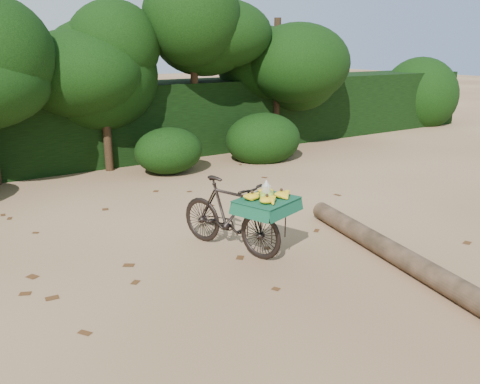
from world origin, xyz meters
TOP-DOWN VIEW (x-y plane):
  - ground at (0.00, 0.00)m, footprint 80.00×80.00m
  - vendor_bicycle at (0.35, -0.07)m, footprint 1.12×1.83m
  - fallen_log at (1.88, -1.53)m, footprint 1.01×3.68m
  - hedge_backdrop at (0.00, 6.30)m, footprint 26.00×1.80m
  - tree_row at (-0.65, 5.50)m, footprint 14.50×2.00m
  - bush_clumps at (0.50, 4.30)m, footprint 8.80×1.70m
  - leaf_litter at (0.00, 0.65)m, footprint 7.00×7.30m

SIDE VIEW (x-z plane):
  - ground at x=0.00m, z-range 0.00..0.00m
  - leaf_litter at x=0.00m, z-range 0.00..0.01m
  - fallen_log at x=1.88m, z-range 0.00..0.27m
  - bush_clumps at x=0.50m, z-range 0.00..0.90m
  - vendor_bicycle at x=0.35m, z-range 0.01..1.02m
  - hedge_backdrop at x=0.00m, z-range 0.00..1.80m
  - tree_row at x=-0.65m, z-range 0.00..4.00m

